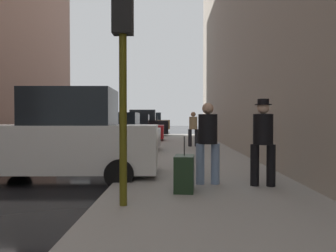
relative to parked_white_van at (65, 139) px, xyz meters
The scene contains 13 objects.
sidewalk 3.79m from the parked_white_van, 23.96° to the left, with size 4.00×40.00×0.15m, color gray.
parked_white_van is the anchor object (origin of this frame).
parked_silver_sedan 6.27m from the parked_white_van, 90.00° to the left, with size 4.24×2.14×1.79m.
parked_red_hatchback 12.84m from the parked_white_van, 90.00° to the left, with size 4.23×2.12×1.79m.
parked_black_suv 19.06m from the parked_white_van, 90.00° to the left, with size 4.64×2.13×2.25m.
parked_dark_green_sedan 24.68m from the parked_white_van, 90.00° to the left, with size 4.26×2.17×1.79m.
parked_bronze_suv 31.27m from the parked_white_van, 90.00° to the left, with size 4.66×2.18×2.25m.
fire_hydrant 7.56m from the parked_white_van, 76.16° to the left, with size 0.42×0.22×0.70m.
traffic_light 3.79m from the parked_white_van, 56.62° to the right, with size 0.32×0.32×3.60m.
pedestrian_in_jeans 3.55m from the parked_white_van, 18.18° to the right, with size 0.51×0.42×1.71m.
pedestrian_with_fedora 4.66m from the parked_white_van, 16.14° to the right, with size 0.52×0.46×1.78m.
pedestrian_in_tan_coat 8.99m from the parked_white_van, 66.08° to the left, with size 0.50×0.40×1.71m.
rolling_suitcase 3.43m from the parked_white_van, 32.41° to the right, with size 0.41×0.59×1.04m.
Camera 1 is at (5.29, -9.46, 1.53)m, focal length 35.00 mm.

